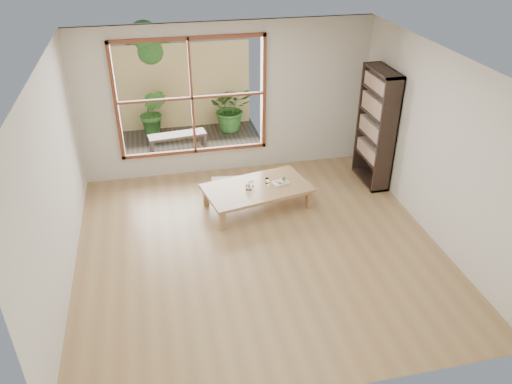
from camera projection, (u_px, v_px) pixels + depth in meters
ground at (259, 246)px, 7.05m from camera, size 5.00×5.00×0.00m
low_table at (257, 189)px, 7.82m from camera, size 1.78×1.23×0.35m
floor_cushion at (230, 187)px, 8.42m from camera, size 0.69×0.69×0.09m
bookshelf at (376, 128)px, 8.23m from camera, size 0.31×0.88×1.96m
glass_tall at (250, 186)px, 7.69m from camera, size 0.07×0.07×0.13m
glass_mid at (267, 181)px, 7.88m from camera, size 0.06×0.06×0.09m
glass_short at (252, 184)px, 7.80m from camera, size 0.07×0.07×0.09m
glass_small at (248, 187)px, 7.71m from camera, size 0.06×0.06×0.08m
food_tray at (281, 182)px, 7.91m from camera, size 0.29×0.25×0.08m
deck at (190, 146)px, 9.94m from camera, size 2.80×2.00×0.05m
garden_bench at (177, 137)px, 9.56m from camera, size 1.12×0.45×0.35m
bamboo_fence at (183, 86)px, 10.33m from camera, size 2.80×0.06×1.80m
shrub_right at (231, 108)px, 10.36m from camera, size 0.88×0.77×0.96m
shrub_left at (153, 112)px, 10.08m from camera, size 0.66×0.60×1.00m
garden_tree at (145, 49)px, 10.09m from camera, size 1.04×0.85×2.22m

